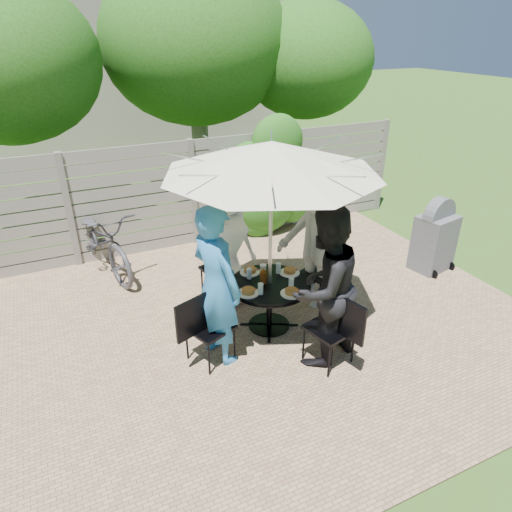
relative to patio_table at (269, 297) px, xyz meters
name	(u,v)px	position (x,y,z in m)	size (l,w,h in m)	color
backyard_envelope	(112,60)	(0.04, 10.13, 2.15)	(60.00, 60.00, 5.00)	#38561B
patio_table	(269,297)	(0.00, 0.00, 0.00)	(1.26, 1.26, 0.65)	black
umbrella	(272,157)	(0.00, 0.00, 1.77)	(3.13, 3.13, 2.40)	silver
chair_back	(221,280)	(-0.30, 0.92, -0.17)	(0.55, 0.73, 0.97)	black
person_back	(226,245)	(-0.26, 0.79, 0.43)	(0.87, 0.56, 1.78)	white
chair_left	(210,341)	(-0.92, -0.31, -0.18)	(0.71, 0.58, 0.93)	black
person_left	(216,286)	(-0.79, -0.26, 0.50)	(0.69, 0.46, 1.91)	#2A74B6
chair_front	(329,342)	(0.31, -0.92, -0.17)	(0.56, 0.73, 0.95)	black
person_front	(324,288)	(0.26, -0.79, 0.48)	(0.91, 0.71, 1.88)	black
chair_right	(318,283)	(0.91, 0.31, -0.19)	(0.67, 0.54, 0.87)	black
person_right	(315,242)	(0.79, 0.26, 0.49)	(1.23, 0.71, 1.90)	#B3B2AE
plate_back	(250,271)	(-0.11, 0.34, 0.22)	(0.26, 0.26, 0.06)	white
plate_left	(248,292)	(-0.34, -0.11, 0.22)	(0.26, 0.26, 0.06)	white
plate_front	(291,292)	(0.11, -0.34, 0.22)	(0.26, 0.26, 0.06)	white
plate_right	(290,271)	(0.34, 0.11, 0.22)	(0.26, 0.26, 0.06)	white
glass_back	(249,273)	(-0.18, 0.21, 0.27)	(0.07, 0.07, 0.14)	silver
glass_left	(261,289)	(-0.21, -0.18, 0.27)	(0.07, 0.07, 0.14)	silver
glass_front	(291,283)	(0.18, -0.21, 0.27)	(0.07, 0.07, 0.14)	silver
glass_right	(278,268)	(0.21, 0.18, 0.27)	(0.07, 0.07, 0.14)	silver
syrup_jug	(263,277)	(-0.07, 0.03, 0.28)	(0.09, 0.09, 0.16)	#59280C
coffee_cup	(263,270)	(0.03, 0.24, 0.26)	(0.08, 0.08, 0.12)	#C6B293
bicycle	(101,241)	(-1.68, 2.44, 0.07)	(0.70, 2.02, 1.06)	#333338
bbq_grill	(435,238)	(3.03, 0.32, 0.09)	(0.66, 0.56, 1.20)	#5A5A5F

